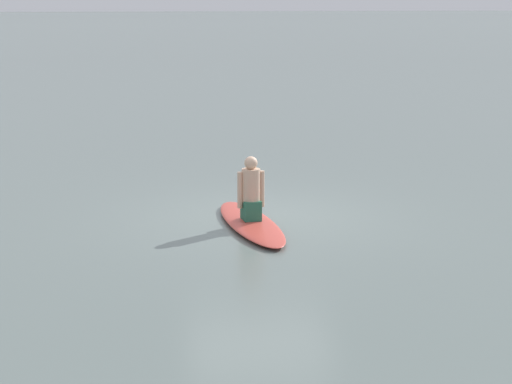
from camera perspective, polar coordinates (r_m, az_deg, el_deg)
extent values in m
plane|color=slate|center=(15.27, 0.25, -1.59)|extent=(400.00, 400.00, 0.00)
ellipsoid|color=#D84C3F|center=(14.61, -0.32, -2.00)|extent=(3.19, 1.15, 0.12)
cube|color=#26664C|center=(14.56, -0.32, -1.15)|extent=(0.38, 0.32, 0.33)
cylinder|color=#D6AD8E|center=(14.47, -0.33, 0.44)|extent=(0.34, 0.34, 0.54)
sphere|color=#D6AD8E|center=(14.40, -0.33, 1.87)|extent=(0.22, 0.22, 0.22)
cylinder|color=#D6AD8E|center=(14.44, -1.03, 0.12)|extent=(0.10, 0.10, 0.60)
cylinder|color=#D6AD8E|center=(14.53, 0.38, 0.21)|extent=(0.10, 0.10, 0.60)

